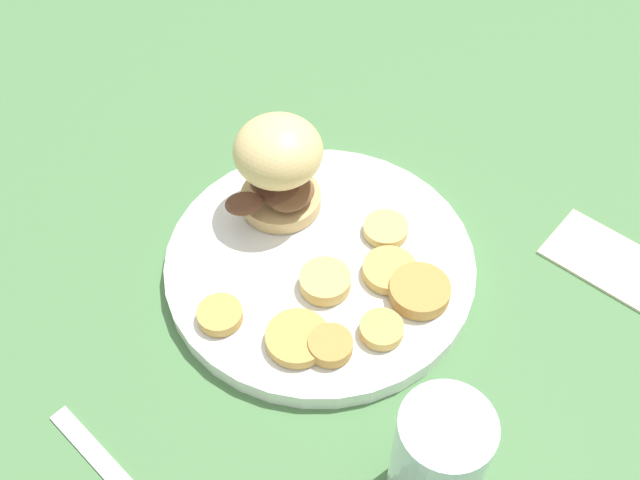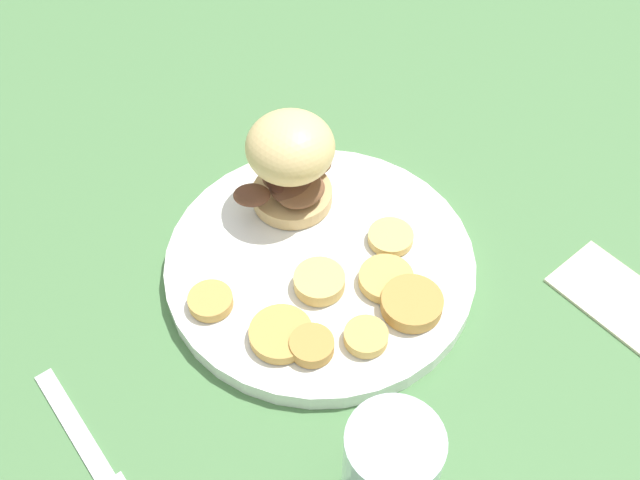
% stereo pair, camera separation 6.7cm
% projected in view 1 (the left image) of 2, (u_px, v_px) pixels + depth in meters
% --- Properties ---
extents(ground_plane, '(4.00, 4.00, 0.00)m').
position_uv_depth(ground_plane, '(320.00, 270.00, 0.70)').
color(ground_plane, '#4C7A47').
extents(dinner_plate, '(0.29, 0.29, 0.02)m').
position_uv_depth(dinner_plate, '(320.00, 263.00, 0.69)').
color(dinner_plate, white).
rests_on(dinner_plate, ground_plane).
extents(sandwich, '(0.09, 0.10, 0.10)m').
position_uv_depth(sandwich, '(279.00, 168.00, 0.69)').
color(sandwich, tan).
rests_on(sandwich, dinner_plate).
extents(potato_round_0, '(0.05, 0.05, 0.01)m').
position_uv_depth(potato_round_0, '(420.00, 291.00, 0.65)').
color(potato_round_0, '#BC8942').
rests_on(potato_round_0, dinner_plate).
extents(potato_round_1, '(0.05, 0.05, 0.01)m').
position_uv_depth(potato_round_1, '(297.00, 338.00, 0.63)').
color(potato_round_1, tan).
rests_on(potato_round_1, dinner_plate).
extents(potato_round_2, '(0.04, 0.04, 0.01)m').
position_uv_depth(potato_round_2, '(220.00, 315.00, 0.64)').
color(potato_round_2, tan).
rests_on(potato_round_2, dinner_plate).
extents(potato_round_3, '(0.04, 0.04, 0.01)m').
position_uv_depth(potato_round_3, '(382.00, 329.00, 0.63)').
color(potato_round_3, tan).
rests_on(potato_round_3, dinner_plate).
extents(potato_round_4, '(0.05, 0.05, 0.01)m').
position_uv_depth(potato_round_4, '(391.00, 267.00, 0.67)').
color(potato_round_4, tan).
rests_on(potato_round_4, dinner_plate).
extents(potato_round_5, '(0.04, 0.04, 0.01)m').
position_uv_depth(potato_round_5, '(386.00, 229.00, 0.70)').
color(potato_round_5, '#DBB766').
rests_on(potato_round_5, dinner_plate).
extents(potato_round_6, '(0.05, 0.05, 0.01)m').
position_uv_depth(potato_round_6, '(325.00, 281.00, 0.66)').
color(potato_round_6, '#DBB766').
rests_on(potato_round_6, dinner_plate).
extents(potato_round_7, '(0.04, 0.04, 0.01)m').
position_uv_depth(potato_round_7, '(330.00, 345.00, 0.62)').
color(potato_round_7, '#BC8942').
rests_on(potato_round_7, dinner_plate).
extents(drinking_glass, '(0.07, 0.07, 0.12)m').
position_uv_depth(drinking_glass, '(437.00, 462.00, 0.52)').
color(drinking_glass, silver).
rests_on(drinking_glass, ground_plane).
extents(napkin, '(0.13, 0.11, 0.01)m').
position_uv_depth(napkin, '(607.00, 258.00, 0.71)').
color(napkin, beige).
rests_on(napkin, ground_plane).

